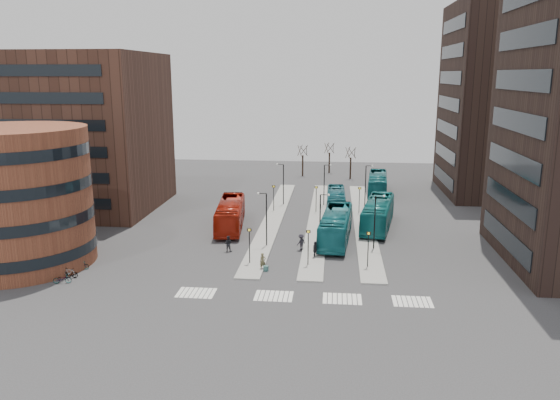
# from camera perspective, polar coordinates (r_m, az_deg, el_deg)

# --- Properties ---
(ground) EXTENTS (160.00, 160.00, 0.00)m
(ground) POSITION_cam_1_polar(r_m,az_deg,el_deg) (45.08, 0.06, -12.03)
(ground) COLOR #2E2E30
(ground) RESTS_ON ground
(island_left) EXTENTS (2.50, 45.00, 0.15)m
(island_left) POSITION_cam_1_polar(r_m,az_deg,el_deg) (73.58, -0.70, -1.93)
(island_left) COLOR gray
(island_left) RESTS_ON ground
(island_mid) EXTENTS (2.50, 45.00, 0.15)m
(island_mid) POSITION_cam_1_polar(r_m,az_deg,el_deg) (73.17, 3.97, -2.05)
(island_mid) COLOR gray
(island_mid) RESTS_ON ground
(island_right) EXTENTS (2.50, 45.00, 0.15)m
(island_right) POSITION_cam_1_polar(r_m,az_deg,el_deg) (73.24, 8.67, -2.16)
(island_right) COLOR gray
(island_right) RESTS_ON ground
(suitcase) EXTENTS (0.49, 0.42, 0.54)m
(suitcase) POSITION_cam_1_polar(r_m,az_deg,el_deg) (54.51, -1.48, -7.16)
(suitcase) COLOR navy
(suitcase) RESTS_ON ground
(red_bus) EXTENTS (4.37, 13.00, 3.55)m
(red_bus) POSITION_cam_1_polar(r_m,az_deg,el_deg) (69.28, -5.21, -1.48)
(red_bus) COLOR #9C1B0C
(red_bus) RESTS_ON ground
(teal_bus_a) EXTENTS (4.11, 13.15, 3.61)m
(teal_bus_a) POSITION_cam_1_polar(r_m,az_deg,el_deg) (63.94, 5.85, -2.71)
(teal_bus_a) COLOR #16676F
(teal_bus_a) RESTS_ON ground
(teal_bus_b) EXTENTS (2.64, 10.78, 2.99)m
(teal_bus_b) POSITION_cam_1_polar(r_m,az_deg,el_deg) (78.34, 5.87, -0.00)
(teal_bus_b) COLOR #155C69
(teal_bus_b) RESTS_ON ground
(teal_bus_c) EXTENTS (5.24, 13.38, 3.63)m
(teal_bus_c) POSITION_cam_1_polar(r_m,az_deg,el_deg) (70.22, 10.19, -1.41)
(teal_bus_c) COLOR #166E6F
(teal_bus_c) RESTS_ON ground
(teal_bus_d) EXTENTS (3.82, 12.35, 3.39)m
(teal_bus_d) POSITION_cam_1_polar(r_m,az_deg,el_deg) (90.00, 10.16, 1.70)
(teal_bus_d) COLOR #146167
(teal_bus_d) RESTS_ON ground
(traveller) EXTENTS (0.75, 0.65, 1.73)m
(traveller) POSITION_cam_1_polar(r_m,az_deg,el_deg) (54.69, -1.82, -6.44)
(traveller) COLOR brown
(traveller) RESTS_ON ground
(commuter_a) EXTENTS (0.93, 0.75, 1.82)m
(commuter_a) POSITION_cam_1_polar(r_m,az_deg,el_deg) (60.36, -5.44, -4.55)
(commuter_a) COLOR black
(commuter_a) RESTS_ON ground
(commuter_b) EXTENTS (0.68, 1.16, 1.86)m
(commuter_b) POSITION_cam_1_polar(r_m,az_deg,el_deg) (58.04, 3.68, -5.22)
(commuter_b) COLOR black
(commuter_b) RESTS_ON ground
(commuter_c) EXTENTS (1.30, 1.33, 1.83)m
(commuter_c) POSITION_cam_1_polar(r_m,az_deg,el_deg) (60.64, 2.22, -4.41)
(commuter_c) COLOR black
(commuter_c) RESTS_ON ground
(bicycle_near) EXTENTS (1.74, 0.96, 0.86)m
(bicycle_near) POSITION_cam_1_polar(r_m,az_deg,el_deg) (55.30, -21.79, -7.66)
(bicycle_near) COLOR gray
(bicycle_near) RESTS_ON ground
(bicycle_mid) EXTENTS (1.66, 0.50, 0.99)m
(bicycle_mid) POSITION_cam_1_polar(r_m,az_deg,el_deg) (56.43, -21.15, -7.12)
(bicycle_mid) COLOR gray
(bicycle_mid) RESTS_ON ground
(bicycle_far) EXTENTS (1.72, 0.85, 0.86)m
(bicycle_far) POSITION_cam_1_polar(r_m,az_deg,el_deg) (58.40, -20.13, -6.43)
(bicycle_far) COLOR gray
(bicycle_far) RESTS_ON ground
(crosswalk_stripes) EXTENTS (22.35, 2.40, 0.01)m
(crosswalk_stripes) POSITION_cam_1_polar(r_m,az_deg,el_deg) (48.59, 2.62, -10.11)
(crosswalk_stripes) COLOR silver
(crosswalk_stripes) RESTS_ON ground
(round_building) EXTENTS (15.16, 15.16, 14.00)m
(round_building) POSITION_cam_1_polar(r_m,az_deg,el_deg) (61.14, -26.00, 0.28)
(round_building) COLOR brown
(round_building) RESTS_ON ground
(office_block) EXTENTS (25.00, 20.12, 22.00)m
(office_block) POSITION_cam_1_polar(r_m,az_deg,el_deg) (84.15, -21.29, 6.65)
(office_block) COLOR #44291F
(office_block) RESTS_ON ground
(tower_far) EXTENTS (20.12, 20.00, 30.00)m
(tower_far) POSITION_cam_1_polar(r_m,az_deg,el_deg) (94.90, 23.23, 9.54)
(tower_far) COLOR black
(tower_far) RESTS_ON ground
(sign_poles) EXTENTS (12.45, 22.12, 3.65)m
(sign_poles) POSITION_cam_1_polar(r_m,az_deg,el_deg) (65.82, 3.45, -1.66)
(sign_poles) COLOR black
(sign_poles) RESTS_ON ground
(lamp_posts) EXTENTS (14.04, 20.24, 6.12)m
(lamp_posts) POSITION_cam_1_polar(r_m,az_deg,el_deg) (70.37, 4.48, 0.27)
(lamp_posts) COLOR black
(lamp_posts) RESTS_ON ground
(bare_trees) EXTENTS (10.97, 8.14, 5.90)m
(bare_trees) POSITION_cam_1_polar(r_m,az_deg,el_deg) (104.58, 4.97, 4.00)
(bare_trees) COLOR black
(bare_trees) RESTS_ON ground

